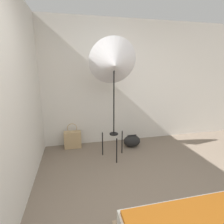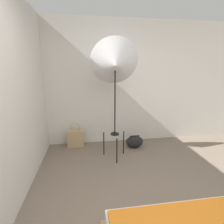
# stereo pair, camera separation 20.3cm
# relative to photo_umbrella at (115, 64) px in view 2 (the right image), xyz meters

# --- Properties ---
(wall_back) EXTENTS (8.00, 0.05, 2.60)m
(wall_back) POSITION_rel_photo_umbrella_xyz_m (0.21, 0.77, -0.39)
(wall_back) COLOR silver
(wall_back) RESTS_ON ground_plane
(wall_side_left) EXTENTS (0.05, 8.00, 2.60)m
(wall_side_left) POSITION_rel_photo_umbrella_xyz_m (-1.34, -0.78, -0.39)
(wall_side_left) COLOR silver
(wall_side_left) RESTS_ON ground_plane
(photo_umbrella) EXTENTS (0.82, 0.50, 2.12)m
(photo_umbrella) POSITION_rel_photo_umbrella_xyz_m (0.00, 0.00, 0.00)
(photo_umbrella) COLOR black
(photo_umbrella) RESTS_ON ground_plane
(tote_bag) EXTENTS (0.35, 0.16, 0.53)m
(tote_bag) POSITION_rel_photo_umbrella_xyz_m (-0.74, 0.57, -1.51)
(tote_bag) COLOR tan
(tote_bag) RESTS_ON ground_plane
(duffel_bag) EXTENTS (0.36, 0.25, 0.26)m
(duffel_bag) POSITION_rel_photo_umbrella_xyz_m (0.48, 0.35, -1.56)
(duffel_bag) COLOR black
(duffel_bag) RESTS_ON ground_plane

